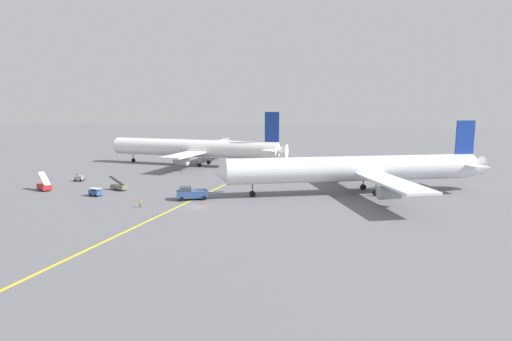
{
  "coord_description": "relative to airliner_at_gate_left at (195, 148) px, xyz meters",
  "views": [
    {
      "loc": [
        32.06,
        -74.92,
        19.5
      ],
      "look_at": [
        5.84,
        21.94,
        4.0
      ],
      "focal_mm": 30.45,
      "sensor_mm": 36.0,
      "label": 1
    }
  ],
  "objects": [
    {
      "name": "traffic_cone_nose_right",
      "position": [
        22.93,
        -49.95,
        -5.15
      ],
      "size": [
        0.44,
        0.44,
        0.6
      ],
      "color": "orange",
      "rests_on": "ground"
    },
    {
      "name": "gse_gpu_cart_small",
      "position": [
        -16.95,
        -34.54,
        -4.64
      ],
      "size": [
        2.36,
        1.96,
        1.9
      ],
      "color": "gray",
      "rests_on": "ground"
    },
    {
      "name": "ground_plane",
      "position": [
        22.69,
        -52.49,
        -5.43
      ],
      "size": [
        600.0,
        600.0,
        0.0
      ],
      "primitive_type": "plane",
      "color": "slate"
    },
    {
      "name": "gse_baggage_cart_trailing",
      "position": [
        -1.96,
        -48.96,
        -4.57
      ],
      "size": [
        3.02,
        2.17,
        1.71
      ],
      "color": "#2D5199",
      "rests_on": "ground"
    },
    {
      "name": "gse_stair_truck_yellow",
      "position": [
        -17.04,
        -46.49,
        -4.4
      ],
      "size": [
        4.88,
        4.06,
        4.06
      ],
      "color": "red",
      "rests_on": "ground"
    },
    {
      "name": "pushback_tug",
      "position": [
        19.09,
        -46.59,
        -4.13
      ],
      "size": [
        9.13,
        5.83,
        3.04
      ],
      "color": "#2D4C8C",
      "rests_on": "ground"
    },
    {
      "name": "taxiway_stripe",
      "position": [
        19.75,
        -42.49,
        -5.43
      ],
      "size": [
        5.93,
        119.9,
        0.01
      ],
      "primitive_type": "cube",
      "rotation": [
        0.0,
        0.0,
        -0.05
      ],
      "color": "yellow",
      "rests_on": "ground"
    },
    {
      "name": "ground_crew_marshaller_foreground",
      "position": [
        12.48,
        -55.44,
        -4.61
      ],
      "size": [
        0.36,
        0.49,
        1.59
      ],
      "color": "#4C4C51",
      "rests_on": "ground"
    },
    {
      "name": "jet_bridge",
      "position": [
        -1.89,
        29.92,
        -1.17
      ],
      "size": [
        4.05,
        16.1,
        6.04
      ],
      "color": "#B7B7BC",
      "rests_on": "ground"
    },
    {
      "name": "gse_belt_loader_portside",
      "position": [
        -0.74,
        -41.89,
        -4.6
      ],
      "size": [
        5.07,
        2.83,
        3.02
      ],
      "color": "#666B4C",
      "rests_on": "ground"
    },
    {
      "name": "airliner_being_pushed",
      "position": [
        51.39,
        -31.67,
        -0.02
      ],
      "size": [
        57.67,
        46.33,
        15.79
      ],
      "color": "white",
      "rests_on": "ground"
    },
    {
      "name": "airliner_at_gate_left",
      "position": [
        0.0,
        0.0,
        0.0
      ],
      "size": [
        61.49,
        40.78,
        17.09
      ],
      "color": "white",
      "rests_on": "ground"
    }
  ]
}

